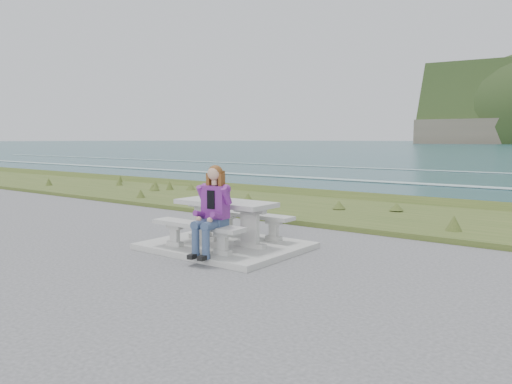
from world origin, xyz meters
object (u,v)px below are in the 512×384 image
bench_landward (198,229)px  bench_seaward (250,218)px  picnic_table (225,210)px  seated_woman (210,222)px

bench_landward → bench_seaward: same height
picnic_table → bench_seaward: size_ratio=1.00×
seated_woman → bench_landward: bearing=154.2°
bench_seaward → seated_woman: seated_woman is taller
picnic_table → bench_seaward: (0.00, 0.70, -0.23)m
seated_woman → bench_seaward: bearing=97.3°
picnic_table → bench_landward: bearing=-90.0°
bench_seaward → bench_landward: bearing=-90.0°
bench_landward → bench_seaward: 1.40m
bench_landward → bench_seaward: bearing=90.0°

